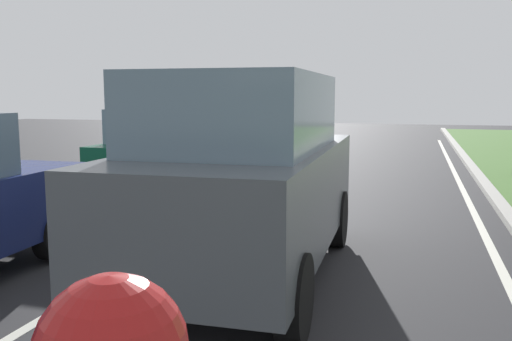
% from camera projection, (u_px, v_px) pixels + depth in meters
% --- Properties ---
extents(ground_plane, '(60.00, 60.00, 0.00)m').
position_uv_depth(ground_plane, '(280.00, 199.00, 11.01)').
color(ground_plane, '#262628').
extents(lane_line_center, '(0.12, 32.00, 0.01)m').
position_uv_depth(lane_line_center, '(247.00, 197.00, 11.20)').
color(lane_line_center, silver).
rests_on(lane_line_center, ground).
extents(lane_line_right_edge, '(0.12, 32.00, 0.01)m').
position_uv_depth(lane_line_right_edge, '(472.00, 209.00, 10.01)').
color(lane_line_right_edge, silver).
rests_on(lane_line_right_edge, ground).
extents(curb_right, '(0.24, 48.00, 0.12)m').
position_uv_depth(curb_right, '(502.00, 207.00, 9.87)').
color(curb_right, '#9E9B93').
rests_on(curb_right, ground).
extents(car_suv_ahead, '(2.05, 4.54, 2.28)m').
position_uv_depth(car_suv_ahead, '(244.00, 176.00, 6.14)').
color(car_suv_ahead, '#474C51').
rests_on(car_suv_ahead, ground).
extents(car_hatchback_far, '(1.79, 3.73, 1.78)m').
position_uv_depth(car_hatchback_far, '(164.00, 151.00, 11.66)').
color(car_hatchback_far, '#0C472D').
rests_on(car_hatchback_far, ground).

